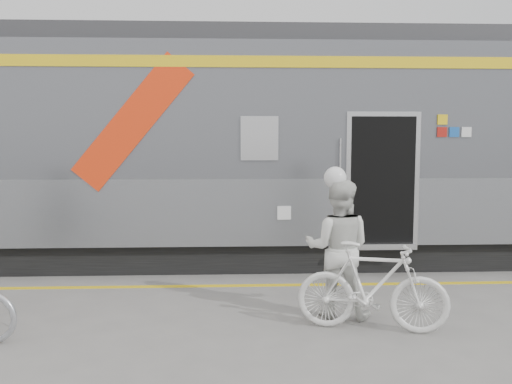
{
  "coord_description": "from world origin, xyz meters",
  "views": [
    {
      "loc": [
        0.31,
        -5.95,
        2.26
      ],
      "look_at": [
        0.63,
        1.6,
        1.5
      ],
      "focal_mm": 38.0,
      "sensor_mm": 36.0,
      "label": 1
    }
  ],
  "objects": [
    {
      "name": "bicycle_right",
      "position": [
        1.93,
        0.16,
        0.53
      ],
      "size": [
        1.83,
        0.92,
        1.06
      ],
      "primitive_type": "imported",
      "rotation": [
        0.0,
        0.0,
        1.32
      ],
      "color": "silver",
      "rests_on": "ground"
    },
    {
      "name": "safety_strip",
      "position": [
        0.0,
        2.15,
        0.0
      ],
      "size": [
        24.0,
        0.12,
        0.01
      ],
      "primitive_type": "cube",
      "color": "yellow",
      "rests_on": "ground"
    },
    {
      "name": "ground",
      "position": [
        0.0,
        0.0,
        0.0
      ],
      "size": [
        90.0,
        90.0,
        0.0
      ],
      "primitive_type": "plane",
      "color": "slate",
      "rests_on": "ground"
    },
    {
      "name": "helmet_woman",
      "position": [
        1.63,
        0.71,
        1.88
      ],
      "size": [
        0.28,
        0.28,
        0.28
      ],
      "primitive_type": "sphere",
      "color": "white",
      "rests_on": "woman"
    },
    {
      "name": "woman",
      "position": [
        1.63,
        0.71,
        0.87
      ],
      "size": [
        0.99,
        0.85,
        1.74
      ],
      "primitive_type": "imported",
      "rotation": [
        0.0,
        0.0,
        2.89
      ],
      "color": "silver",
      "rests_on": "ground"
    },
    {
      "name": "train",
      "position": [
        0.54,
        4.19,
        2.05
      ],
      "size": [
        24.0,
        3.17,
        4.1
      ],
      "color": "black",
      "rests_on": "ground"
    }
  ]
}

